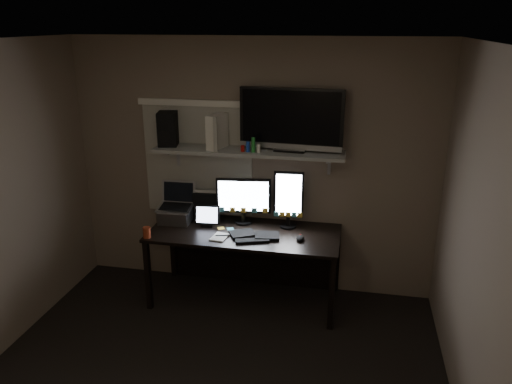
% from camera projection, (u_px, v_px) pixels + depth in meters
% --- Properties ---
extents(ceiling, '(3.60, 3.60, 0.00)m').
position_uv_depth(ceiling, '(187.00, 45.00, 2.83)').
color(ceiling, silver).
rests_on(ceiling, back_wall).
extents(back_wall, '(3.60, 0.00, 3.60)m').
position_uv_depth(back_wall, '(252.00, 168.00, 4.91)').
color(back_wall, '#796557').
rests_on(back_wall, floor).
extents(right_wall, '(0.00, 3.60, 3.60)m').
position_uv_depth(right_wall, '(491.00, 271.00, 2.90)').
color(right_wall, '#796557').
rests_on(right_wall, floor).
extents(window_blinds, '(1.10, 0.02, 1.10)m').
position_uv_depth(window_blinds, '(198.00, 161.00, 4.98)').
color(window_blinds, silver).
rests_on(window_blinds, back_wall).
extents(desk, '(1.80, 0.75, 0.73)m').
position_uv_depth(desk, '(247.00, 243.00, 4.90)').
color(desk, black).
rests_on(desk, floor).
extents(wall_shelf, '(1.80, 0.35, 0.03)m').
position_uv_depth(wall_shelf, '(248.00, 151.00, 4.67)').
color(wall_shelf, '#9F9F9B').
rests_on(wall_shelf, back_wall).
extents(monitor_landscape, '(0.54, 0.12, 0.47)m').
position_uv_depth(monitor_landscape, '(244.00, 201.00, 4.86)').
color(monitor_landscape, black).
rests_on(monitor_landscape, desk).
extents(monitor_portrait, '(0.29, 0.07, 0.57)m').
position_uv_depth(monitor_portrait, '(289.00, 199.00, 4.75)').
color(monitor_portrait, black).
rests_on(monitor_portrait, desk).
extents(keyboard, '(0.50, 0.33, 0.03)m').
position_uv_depth(keyboard, '(255.00, 235.00, 4.62)').
color(keyboard, black).
rests_on(keyboard, desk).
extents(mouse, '(0.08, 0.11, 0.04)m').
position_uv_depth(mouse, '(300.00, 238.00, 4.54)').
color(mouse, black).
rests_on(mouse, desk).
extents(notepad, '(0.16, 0.21, 0.01)m').
position_uv_depth(notepad, '(220.00, 237.00, 4.60)').
color(notepad, silver).
rests_on(notepad, desk).
extents(tablet, '(0.25, 0.12, 0.22)m').
position_uv_depth(tablet, '(208.00, 216.00, 4.82)').
color(tablet, black).
rests_on(tablet, desk).
extents(file_sorter, '(0.24, 0.12, 0.30)m').
position_uv_depth(file_sorter, '(206.00, 205.00, 4.99)').
color(file_sorter, black).
rests_on(file_sorter, desk).
extents(laptop, '(0.35, 0.29, 0.39)m').
position_uv_depth(laptop, '(175.00, 204.00, 4.89)').
color(laptop, '#A3A3A8').
rests_on(laptop, desk).
extents(cup, '(0.08, 0.08, 0.10)m').
position_uv_depth(cup, '(147.00, 232.00, 4.59)').
color(cup, maroon).
rests_on(cup, desk).
extents(sticky_notes, '(0.30, 0.25, 0.00)m').
position_uv_depth(sticky_notes, '(232.00, 233.00, 4.70)').
color(sticky_notes, yellow).
rests_on(sticky_notes, desk).
extents(tv, '(0.97, 0.24, 0.58)m').
position_uv_depth(tv, '(291.00, 120.00, 4.55)').
color(tv, black).
rests_on(tv, wall_shelf).
extents(game_console, '(0.16, 0.28, 0.32)m').
position_uv_depth(game_console, '(217.00, 131.00, 4.68)').
color(game_console, silver).
rests_on(game_console, wall_shelf).
extents(speaker, '(0.22, 0.25, 0.32)m').
position_uv_depth(speaker, '(168.00, 129.00, 4.79)').
color(speaker, black).
rests_on(speaker, wall_shelf).
extents(bottles, '(0.22, 0.10, 0.14)m').
position_uv_depth(bottles, '(251.00, 145.00, 4.57)').
color(bottles, '#A50F0C').
rests_on(bottles, wall_shelf).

